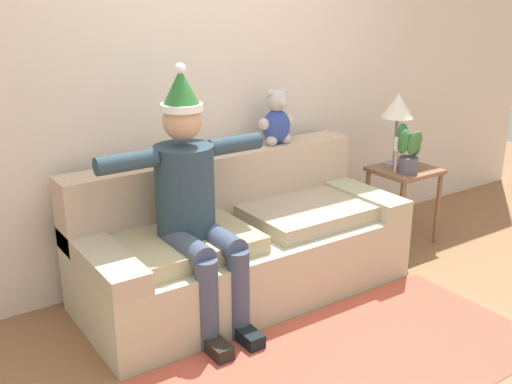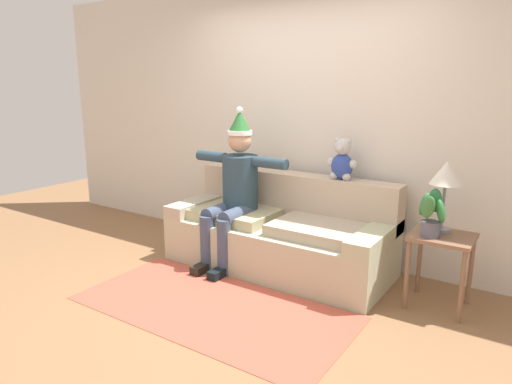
{
  "view_description": "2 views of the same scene",
  "coord_description": "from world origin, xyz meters",
  "px_view_note": "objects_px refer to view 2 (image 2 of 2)",
  "views": [
    {
      "loc": [
        -1.94,
        -1.99,
        1.89
      ],
      "look_at": [
        0.01,
        0.87,
        0.71
      ],
      "focal_mm": 42.62,
      "sensor_mm": 36.0,
      "label": 1
    },
    {
      "loc": [
        2.12,
        -2.59,
        1.74
      ],
      "look_at": [
        -0.18,
        0.88,
        0.73
      ],
      "focal_mm": 32.57,
      "sensor_mm": 36.0,
      "label": 2
    }
  ],
  "objects_px": {
    "teddy_bear": "(342,161)",
    "side_table": "(441,249)",
    "potted_plant": "(432,214)",
    "couch": "(281,233)",
    "person_seated": "(235,187)",
    "table_lamp": "(446,176)",
    "candle_tall": "(427,212)"
  },
  "relations": [
    {
      "from": "teddy_bear",
      "to": "side_table",
      "type": "xyz_separation_m",
      "value": [
        0.98,
        -0.31,
        -0.55
      ]
    },
    {
      "from": "potted_plant",
      "to": "side_table",
      "type": "bearing_deg",
      "value": 48.22
    },
    {
      "from": "couch",
      "to": "person_seated",
      "type": "relative_size",
      "value": 1.39
    },
    {
      "from": "side_table",
      "to": "table_lamp",
      "type": "height_order",
      "value": "table_lamp"
    },
    {
      "from": "couch",
      "to": "table_lamp",
      "type": "xyz_separation_m",
      "value": [
        1.42,
        0.04,
        0.7
      ]
    },
    {
      "from": "person_seated",
      "to": "potted_plant",
      "type": "relative_size",
      "value": 4.11
    },
    {
      "from": "teddy_bear",
      "to": "candle_tall",
      "type": "height_order",
      "value": "teddy_bear"
    },
    {
      "from": "side_table",
      "to": "candle_tall",
      "type": "distance_m",
      "value": 0.31
    },
    {
      "from": "person_seated",
      "to": "candle_tall",
      "type": "distance_m",
      "value": 1.75
    },
    {
      "from": "person_seated",
      "to": "table_lamp",
      "type": "xyz_separation_m",
      "value": [
        1.84,
        0.21,
        0.27
      ]
    },
    {
      "from": "person_seated",
      "to": "candle_tall",
      "type": "bearing_deg",
      "value": 3.48
    },
    {
      "from": "side_table",
      "to": "couch",
      "type": "bearing_deg",
      "value": 178.29
    },
    {
      "from": "couch",
      "to": "table_lamp",
      "type": "height_order",
      "value": "table_lamp"
    },
    {
      "from": "potted_plant",
      "to": "candle_tall",
      "type": "xyz_separation_m",
      "value": [
        -0.05,
        0.07,
        -0.01
      ]
    },
    {
      "from": "couch",
      "to": "potted_plant",
      "type": "height_order",
      "value": "potted_plant"
    },
    {
      "from": "table_lamp",
      "to": "candle_tall",
      "type": "relative_size",
      "value": 2.13
    },
    {
      "from": "couch",
      "to": "potted_plant",
      "type": "relative_size",
      "value": 5.73
    },
    {
      "from": "couch",
      "to": "teddy_bear",
      "type": "bearing_deg",
      "value": 28.86
    },
    {
      "from": "teddy_bear",
      "to": "side_table",
      "type": "distance_m",
      "value": 1.16
    },
    {
      "from": "couch",
      "to": "side_table",
      "type": "distance_m",
      "value": 1.46
    },
    {
      "from": "potted_plant",
      "to": "candle_tall",
      "type": "height_order",
      "value": "potted_plant"
    },
    {
      "from": "potted_plant",
      "to": "teddy_bear",
      "type": "bearing_deg",
      "value": 156.39
    },
    {
      "from": "teddy_bear",
      "to": "potted_plant",
      "type": "xyz_separation_m",
      "value": [
        0.9,
        -0.39,
        -0.26
      ]
    },
    {
      "from": "person_seated",
      "to": "side_table",
      "type": "distance_m",
      "value": 1.9
    },
    {
      "from": "potted_plant",
      "to": "candle_tall",
      "type": "distance_m",
      "value": 0.08
    },
    {
      "from": "couch",
      "to": "candle_tall",
      "type": "distance_m",
      "value": 1.4
    },
    {
      "from": "person_seated",
      "to": "side_table",
      "type": "bearing_deg",
      "value": 3.86
    },
    {
      "from": "teddy_bear",
      "to": "potted_plant",
      "type": "distance_m",
      "value": 1.01
    },
    {
      "from": "candle_tall",
      "to": "couch",
      "type": "bearing_deg",
      "value": 177.26
    },
    {
      "from": "side_table",
      "to": "candle_tall",
      "type": "bearing_deg",
      "value": -171.07
    },
    {
      "from": "couch",
      "to": "table_lamp",
      "type": "bearing_deg",
      "value": 1.64
    },
    {
      "from": "couch",
      "to": "side_table",
      "type": "height_order",
      "value": "couch"
    }
  ]
}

